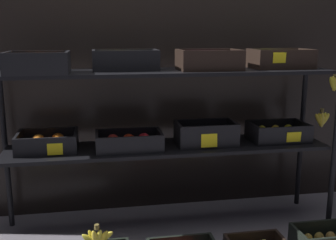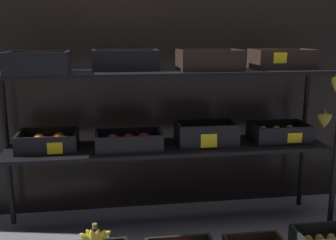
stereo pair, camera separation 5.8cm
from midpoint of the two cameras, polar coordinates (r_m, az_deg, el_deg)
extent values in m
plane|color=slate|center=(2.57, 0.66, -14.84)|extent=(10.00, 10.00, 0.00)
cube|color=black|center=(2.69, -0.65, 6.57)|extent=(4.29, 0.12, 1.81)
cylinder|color=black|center=(2.60, -21.11, -2.89)|extent=(0.03, 0.03, 1.06)
cylinder|color=black|center=(2.86, 19.11, -1.42)|extent=(0.03, 0.03, 1.06)
cube|color=black|center=(2.38, 0.69, -3.86)|extent=(1.86, 0.36, 0.02)
cube|color=black|center=(2.30, 0.72, 6.74)|extent=(1.86, 0.36, 0.02)
cube|color=black|center=(2.40, -15.76, -3.83)|extent=(0.33, 0.25, 0.01)
cube|color=black|center=(2.27, -16.20, -3.42)|extent=(0.33, 0.02, 0.09)
cube|color=black|center=(2.50, -15.51, -1.95)|extent=(0.33, 0.02, 0.09)
cube|color=black|center=(2.41, -19.54, -2.74)|extent=(0.02, 0.22, 0.09)
cube|color=black|center=(2.37, -12.06, -2.55)|extent=(0.02, 0.22, 0.09)
sphere|color=orange|center=(2.36, -17.15, -3.08)|extent=(0.07, 0.07, 0.07)
sphere|color=orange|center=(2.34, -14.61, -3.06)|extent=(0.07, 0.07, 0.07)
sphere|color=orange|center=(2.43, -16.99, -2.66)|extent=(0.07, 0.07, 0.07)
sphere|color=orange|center=(2.42, -14.44, -2.56)|extent=(0.07, 0.07, 0.07)
cube|color=yellow|center=(2.26, -14.90, -3.87)|extent=(0.08, 0.01, 0.06)
cube|color=black|center=(2.32, -4.80, -3.94)|extent=(0.37, 0.22, 0.01)
cube|color=black|center=(2.21, -4.64, -3.43)|extent=(0.37, 0.02, 0.09)
cube|color=black|center=(2.41, -4.98, -2.12)|extent=(0.37, 0.02, 0.09)
cube|color=black|center=(2.30, -9.24, -2.89)|extent=(0.02, 0.19, 0.09)
cube|color=black|center=(2.33, -0.44, -2.59)|extent=(0.02, 0.19, 0.09)
sphere|color=red|center=(2.28, -7.02, -3.20)|extent=(0.07, 0.07, 0.07)
sphere|color=red|center=(2.28, -4.89, -3.15)|extent=(0.07, 0.07, 0.07)
sphere|color=red|center=(2.29, -2.63, -3.06)|extent=(0.07, 0.07, 0.07)
sphere|color=red|center=(2.33, -7.06, -2.83)|extent=(0.07, 0.07, 0.07)
sphere|color=red|center=(2.33, -4.84, -2.78)|extent=(0.07, 0.07, 0.07)
sphere|color=red|center=(2.34, -2.71, -2.69)|extent=(0.07, 0.07, 0.07)
cube|color=black|center=(2.41, 6.02, -3.35)|extent=(0.35, 0.21, 0.01)
cube|color=black|center=(2.30, 6.66, -2.36)|extent=(0.35, 0.02, 0.12)
cube|color=black|center=(2.48, 5.50, -1.25)|extent=(0.35, 0.02, 0.12)
cube|color=black|center=(2.36, 2.14, -1.94)|extent=(0.02, 0.18, 0.12)
cube|color=black|center=(2.44, 9.84, -1.62)|extent=(0.02, 0.18, 0.12)
ellipsoid|color=brown|center=(2.35, 3.95, -2.71)|extent=(0.05, 0.05, 0.07)
ellipsoid|color=brown|center=(2.36, 5.42, -2.65)|extent=(0.05, 0.05, 0.07)
ellipsoid|color=brown|center=(2.38, 6.99, -2.56)|extent=(0.05, 0.05, 0.07)
ellipsoid|color=brown|center=(2.40, 8.45, -2.52)|extent=(0.05, 0.05, 0.07)
ellipsoid|color=brown|center=(2.41, 3.49, -2.33)|extent=(0.05, 0.05, 0.07)
ellipsoid|color=brown|center=(2.42, 5.18, -2.29)|extent=(0.05, 0.05, 0.07)
ellipsoid|color=brown|center=(2.44, 6.59, -2.21)|extent=(0.05, 0.05, 0.07)
ellipsoid|color=brown|center=(2.46, 8.00, -2.15)|extent=(0.05, 0.05, 0.07)
cube|color=yellow|center=(2.30, 6.48, -2.92)|extent=(0.09, 0.01, 0.08)
cube|color=black|center=(2.57, 15.88, -2.76)|extent=(0.34, 0.23, 0.01)
cube|color=black|center=(2.46, 16.98, -2.15)|extent=(0.34, 0.02, 0.10)
cube|color=black|center=(2.65, 15.00, -1.01)|extent=(0.34, 0.02, 0.10)
cube|color=black|center=(2.50, 12.54, -1.72)|extent=(0.02, 0.20, 0.10)
cube|color=black|center=(2.63, 19.20, -1.40)|extent=(0.02, 0.20, 0.10)
ellipsoid|color=yellow|center=(2.50, 14.58, -2.05)|extent=(0.06, 0.06, 0.08)
ellipsoid|color=yellow|center=(2.53, 16.22, -2.00)|extent=(0.06, 0.06, 0.08)
ellipsoid|color=yellow|center=(2.56, 17.90, -1.90)|extent=(0.06, 0.06, 0.08)
ellipsoid|color=yellow|center=(2.56, 13.80, -1.66)|extent=(0.06, 0.06, 0.08)
ellipsoid|color=yellow|center=(2.59, 15.61, -1.60)|extent=(0.06, 0.06, 0.08)
ellipsoid|color=yellow|center=(2.63, 17.30, -1.51)|extent=(0.06, 0.06, 0.08)
cube|color=yellow|center=(2.48, 18.01, -2.40)|extent=(0.09, 0.01, 0.06)
cube|color=black|center=(2.24, -16.98, 6.46)|extent=(0.32, 0.25, 0.01)
cube|color=black|center=(2.12, -17.53, 7.65)|extent=(0.32, 0.02, 0.10)
cube|color=black|center=(2.35, -16.66, 8.12)|extent=(0.32, 0.02, 0.10)
cube|color=black|center=(2.26, -20.90, 7.68)|extent=(0.02, 0.22, 0.10)
cube|color=black|center=(2.22, -13.17, 8.08)|extent=(0.02, 0.22, 0.10)
sphere|color=#FF6807|center=(2.20, -19.06, 7.18)|extent=(0.06, 0.06, 0.06)
sphere|color=orange|center=(2.19, -17.18, 7.29)|extent=(0.06, 0.06, 0.06)
sphere|color=orange|center=(2.18, -15.31, 7.38)|extent=(0.06, 0.06, 0.06)
sphere|color=orange|center=(2.29, -18.85, 7.37)|extent=(0.06, 0.06, 0.06)
sphere|color=orange|center=(2.28, -16.92, 7.47)|extent=(0.06, 0.06, 0.06)
sphere|color=orange|center=(2.27, -14.91, 7.57)|extent=(0.06, 0.06, 0.06)
cube|color=black|center=(2.32, -5.24, 7.15)|extent=(0.37, 0.21, 0.01)
cube|color=black|center=(2.22, -5.11, 8.39)|extent=(0.37, 0.02, 0.10)
cube|color=black|center=(2.42, -5.40, 8.70)|extent=(0.37, 0.02, 0.10)
cube|color=black|center=(2.32, -9.64, 8.42)|extent=(0.02, 0.18, 0.10)
cube|color=black|center=(2.34, -0.93, 8.62)|extent=(0.02, 0.18, 0.10)
sphere|color=gold|center=(2.29, -7.46, 8.08)|extent=(0.07, 0.07, 0.07)
sphere|color=#E4BA57|center=(2.30, -5.26, 8.14)|extent=(0.07, 0.07, 0.07)
sphere|color=gold|center=(2.30, -3.15, 8.18)|extent=(0.07, 0.07, 0.07)
sphere|color=#E0C04A|center=(2.34, -7.39, 8.17)|extent=(0.07, 0.07, 0.07)
sphere|color=#D0BA52|center=(2.34, -5.40, 8.22)|extent=(0.07, 0.07, 0.07)
sphere|color=#D3B254|center=(2.36, -3.18, 8.28)|extent=(0.07, 0.07, 0.07)
cube|color=black|center=(2.34, 6.48, 7.15)|extent=(0.35, 0.24, 0.01)
cube|color=black|center=(2.22, 7.27, 8.34)|extent=(0.35, 0.02, 0.10)
cube|color=black|center=(2.44, 5.83, 8.73)|extent=(0.35, 0.02, 0.10)
cube|color=black|center=(2.29, 2.46, 8.55)|extent=(0.02, 0.21, 0.10)
cube|color=black|center=(2.38, 10.43, 8.50)|extent=(0.02, 0.21, 0.10)
sphere|color=#6C2C5A|center=(2.26, 4.26, 7.77)|extent=(0.05, 0.05, 0.05)
sphere|color=#59185C|center=(2.27, 5.60, 7.77)|extent=(0.05, 0.05, 0.05)
sphere|color=#582457|center=(2.28, 6.94, 7.77)|extent=(0.05, 0.05, 0.05)
sphere|color=#6A2253|center=(2.29, 8.23, 7.76)|extent=(0.05, 0.05, 0.05)
sphere|color=#59284B|center=(2.32, 9.39, 7.76)|extent=(0.05, 0.05, 0.05)
sphere|color=#56215C|center=(2.31, 3.87, 7.89)|extent=(0.05, 0.05, 0.05)
sphere|color=#591B5A|center=(2.32, 5.13, 7.89)|extent=(0.05, 0.05, 0.05)
sphere|color=#672B50|center=(2.33, 6.53, 7.88)|extent=(0.05, 0.05, 0.05)
sphere|color=#56215E|center=(2.35, 7.81, 7.88)|extent=(0.05, 0.05, 0.05)
sphere|color=#652353|center=(2.37, 9.08, 7.87)|extent=(0.05, 0.05, 0.05)
sphere|color=#651D45|center=(2.36, 3.68, 7.99)|extent=(0.05, 0.05, 0.05)
sphere|color=#552E5A|center=(2.37, 4.89, 7.99)|extent=(0.05, 0.05, 0.05)
sphere|color=#58275A|center=(2.39, 6.20, 7.99)|extent=(0.05, 0.05, 0.05)
sphere|color=#5A2755|center=(2.40, 7.38, 7.98)|extent=(0.05, 0.05, 0.05)
sphere|color=#5A2C5C|center=(2.42, 8.69, 7.97)|extent=(0.05, 0.05, 0.05)
cube|color=black|center=(2.51, 16.25, 7.10)|extent=(0.35, 0.23, 0.01)
cube|color=black|center=(2.41, 17.38, 8.17)|extent=(0.35, 0.02, 0.10)
cube|color=black|center=(2.60, 15.36, 8.56)|extent=(0.35, 0.02, 0.10)
cube|color=black|center=(2.44, 12.75, 8.48)|extent=(0.02, 0.19, 0.10)
cube|color=black|center=(2.58, 19.72, 8.26)|extent=(0.02, 0.19, 0.10)
sphere|color=#93C93F|center=(2.45, 14.87, 8.04)|extent=(0.07, 0.07, 0.07)
sphere|color=#98C23F|center=(2.48, 16.51, 8.00)|extent=(0.07, 0.07, 0.07)
sphere|color=#95C143|center=(2.52, 18.40, 7.93)|extent=(0.07, 0.07, 0.07)
sphere|color=#8AB53D|center=(2.51, 14.33, 8.17)|extent=(0.07, 0.07, 0.07)
sphere|color=#91BE37|center=(2.54, 16.08, 8.11)|extent=(0.07, 0.07, 0.07)
sphere|color=#89AF48|center=(2.57, 17.75, 8.06)|extent=(0.07, 0.07, 0.07)
cube|color=yellow|center=(2.38, 16.17, 8.36)|extent=(0.08, 0.01, 0.06)
cylinder|color=brown|center=(2.71, 21.66, 1.16)|extent=(0.02, 0.02, 0.02)
ellipsoid|color=yellow|center=(2.71, 21.29, -0.09)|extent=(0.08, 0.03, 0.10)
ellipsoid|color=yellow|center=(2.71, 21.46, -0.10)|extent=(0.06, 0.03, 0.10)
ellipsoid|color=gold|center=(2.71, 21.65, -0.10)|extent=(0.03, 0.03, 0.09)
ellipsoid|color=yellow|center=(2.73, 21.73, -0.02)|extent=(0.07, 0.03, 0.10)
ellipsoid|color=yellow|center=(2.72, 21.98, -0.07)|extent=(0.08, 0.03, 0.09)
ellipsoid|color=yellow|center=(2.58, 22.96, 4.63)|extent=(0.07, 0.03, 0.09)
ellipsoid|color=gold|center=(2.58, 23.09, 4.64)|extent=(0.05, 0.03, 0.09)
cube|color=black|center=(2.37, 12.09, -16.15)|extent=(0.31, 0.02, 0.09)
cube|color=black|center=(2.56, 21.08, -14.30)|extent=(0.37, 0.02, 0.11)
ellipsoid|color=brown|center=(2.50, 21.13, -15.43)|extent=(0.05, 0.05, 0.07)
ellipsoid|color=brown|center=(2.53, 22.55, -15.21)|extent=(0.05, 0.05, 0.07)
cylinder|color=brown|center=(2.08, -9.45, -14.47)|extent=(0.02, 0.02, 0.02)
ellipsoid|color=yellow|center=(2.11, -10.22, -16.21)|extent=(0.11, 0.03, 0.10)
ellipsoid|color=yellow|center=(2.12, -9.84, -16.06)|extent=(0.08, 0.03, 0.11)
ellipsoid|color=yellow|center=(2.11, -9.60, -16.23)|extent=(0.05, 0.03, 0.11)
ellipsoid|color=yellow|center=(2.11, -9.19, -16.19)|extent=(0.05, 0.03, 0.11)
ellipsoid|color=yellow|center=(2.10, -8.79, -16.20)|extent=(0.09, 0.03, 0.11)
ellipsoid|color=yellow|center=(2.12, -8.49, -15.97)|extent=(0.11, 0.03, 0.09)
camera|label=1|loc=(0.03, -89.30, 0.15)|focal=43.42mm
camera|label=2|loc=(0.03, 90.70, -0.15)|focal=43.42mm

